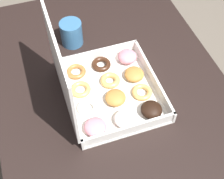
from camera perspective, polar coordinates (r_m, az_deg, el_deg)
ground_plane at (r=1.71m, az=0.29°, el=-15.83°), size 8.00×8.00×0.00m
dining_table at (r=1.13m, az=0.43°, el=-4.00°), size 1.16×0.78×0.76m
donut_box at (r=0.99m, az=-1.46°, el=0.42°), size 0.33×0.31×0.31m
coffee_mug at (r=1.18m, az=-7.44°, el=10.24°), size 0.08×0.08×0.09m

